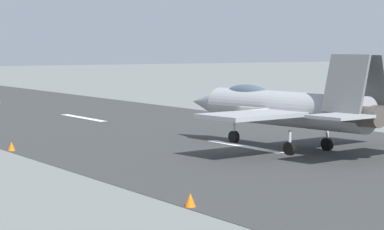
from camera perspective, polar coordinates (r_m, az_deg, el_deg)
The scene contains 6 objects.
ground_plane at distance 48.60m, azimuth 4.38°, elevation -2.37°, with size 400.00×400.00×0.00m, color slate.
runway_strip at distance 48.58m, azimuth 4.39°, elevation -2.36°, with size 240.00×26.00×0.02m.
fighter_jet at distance 47.93m, azimuth 6.62°, elevation 0.52°, with size 16.41×13.51×5.71m.
crew_person at distance 64.36m, azimuth 8.56°, elevation 0.08°, with size 0.70×0.36×1.58m.
marker_cone_near at distance 30.89m, azimuth -0.12°, elevation -6.05°, with size 0.44×0.44×0.55m, color orange.
marker_cone_mid at distance 48.37m, azimuth -12.66°, elevation -2.18°, with size 0.44×0.44×0.55m, color orange.
Camera 1 is at (-38.53, 28.98, 6.15)m, focal length 75.29 mm.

